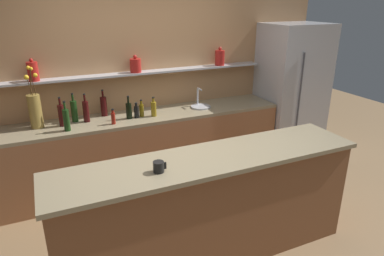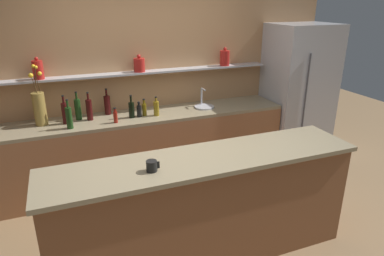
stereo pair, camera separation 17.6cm
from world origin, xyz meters
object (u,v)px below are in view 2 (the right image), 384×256
sink_fixture (204,105)px  bottle_wine_1 (132,109)px  bottle_wine_0 (78,109)px  bottle_wine_3 (65,113)px  refrigerator (298,93)px  bottle_wine_4 (89,109)px  bottle_oil_9 (156,108)px  coffee_mug (152,166)px  bottle_sauce_5 (139,111)px  bottle_wine_6 (107,105)px  bottle_wine_2 (69,117)px  bottle_oil_7 (144,109)px  flower_vase (39,107)px  bottle_sauce_8 (115,116)px

sink_fixture → bottle_wine_1: size_ratio=0.93×
bottle_wine_0 → bottle_wine_3: bottle_wine_0 is taller
refrigerator → bottle_wine_1: refrigerator is taller
bottle_wine_0 → bottle_wine_4: (0.12, -0.06, -0.00)m
bottle_oil_9 → coffee_mug: size_ratio=2.29×
bottle_sauce_5 → bottle_wine_6: bottle_wine_6 is taller
bottle_wine_4 → bottle_wine_3: bearing=-173.2°
bottle_wine_0 → bottle_wine_2: bottle_wine_0 is taller
bottle_wine_3 → bottle_sauce_5: 0.85m
bottle_wine_0 → bottle_oil_7: bottle_wine_0 is taller
sink_fixture → bottle_wine_6: (-1.24, 0.17, 0.10)m
sink_fixture → bottle_wine_4: bearing=178.7°
bottle_wine_2 → bottle_wine_6: 0.59m
refrigerator → bottle_wine_6: (-2.71, 0.22, 0.06)m
bottle_wine_0 → bottle_wine_1: (0.61, -0.16, -0.03)m
bottle_wine_2 → bottle_oil_7: size_ratio=1.57×
sink_fixture → bottle_sauce_5: bearing=-175.7°
refrigerator → bottle_wine_6: size_ratio=5.96×
flower_vase → bottle_wine_3: 0.28m
bottle_wine_2 → bottle_wine_3: (-0.04, 0.18, 0.00)m
sink_fixture → bottle_oil_9: sink_fixture is taller
bottle_wine_0 → bottle_wine_1: 0.63m
bottle_wine_6 → bottle_sauce_8: size_ratio=1.81×
bottle_wine_6 → bottle_wine_3: bearing=-161.1°
flower_vase → sink_fixture: (2.00, -0.06, -0.18)m
bottle_wine_6 → bottle_sauce_5: bearing=-35.2°
bottle_wine_3 → bottle_wine_6: (0.50, 0.17, -0.01)m
bottle_oil_7 → bottle_oil_9: bottle_oil_9 is taller
bottle_wine_1 → bottle_sauce_5: bearing=-4.1°
sink_fixture → bottle_wine_3: bearing=180.0°
sink_fixture → bottle_wine_0: size_ratio=0.77×
sink_fixture → bottle_wine_0: bearing=176.5°
sink_fixture → bottle_wine_2: bottle_wine_2 is taller
bottle_wine_4 → bottle_wine_6: size_ratio=1.04×
bottle_oil_7 → bottle_sauce_8: bottle_oil_7 is taller
refrigerator → bottle_wine_4: refrigerator is taller
bottle_wine_6 → bottle_sauce_8: bearing=-84.0°
bottle_wine_4 → bottle_sauce_8: 0.34m
bottle_wine_1 → bottle_sauce_5: bottle_wine_1 is taller
bottle_wine_2 → bottle_sauce_5: bottle_wine_2 is taller
bottle_wine_1 → bottle_wine_6: 0.35m
bottle_oil_7 → bottle_wine_3: bearing=177.2°
flower_vase → bottle_oil_9: bearing=-6.8°
sink_fixture → bottle_oil_7: 0.83m
bottle_wine_0 → bottle_sauce_8: bearing=-34.9°
bottle_oil_7 → bottle_sauce_5: bearing=-161.0°
bottle_sauce_5 → coffee_mug: size_ratio=1.80×
bottle_wine_3 → bottle_wine_4: 0.27m
bottle_wine_1 → bottle_wine_6: bottle_wine_6 is taller
flower_vase → bottle_wine_0: flower_vase is taller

